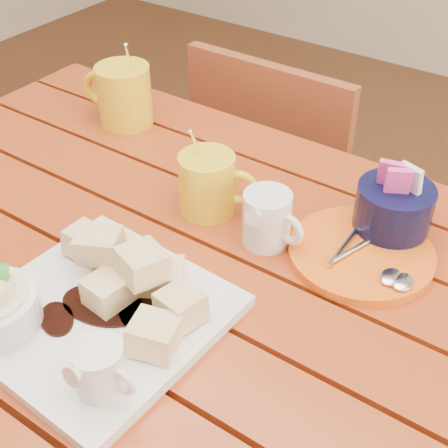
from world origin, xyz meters
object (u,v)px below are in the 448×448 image
Objects in this scene: table at (180,319)px; coffee_mug_right at (209,183)px; coffee_mug_left at (123,94)px; orange_saucer at (362,253)px; dessert_plate at (75,305)px; chair_far at (284,190)px.

table is 0.20m from coffee_mug_right.
coffee_mug_left reaches higher than orange_saucer.
dessert_plate is 0.28m from coffee_mug_right.
coffee_mug_left is 0.32m from coffee_mug_right.
table is at bearing -96.88° from coffee_mug_right.
coffee_mug_right is 0.17× the size of chair_far.
chair_far is at bearing 82.25° from coffee_mug_right.
coffee_mug_left is 0.82× the size of orange_saucer.
coffee_mug_left is at bearing 141.55° from table.
orange_saucer reaches higher than table.
table is 7.30× the size of coffee_mug_left.
coffee_mug_right is at bearing 105.69° from chair_far.
chair_far is at bearing 105.78° from table.
orange_saucer is (0.23, 0.31, -0.02)m from dessert_plate.
coffee_mug_left is at bearing 168.90° from orange_saucer.
orange_saucer is at bearing -16.06° from coffee_mug_right.
coffee_mug_left is (-0.33, 0.26, 0.16)m from table.
dessert_plate is at bearing -126.55° from orange_saucer.
coffee_mug_left is 0.52m from chair_far.
table is at bearing 105.87° from chair_far.
chair_far is (-0.14, 0.49, -0.34)m from coffee_mug_right.
chair_far reaches higher than table.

